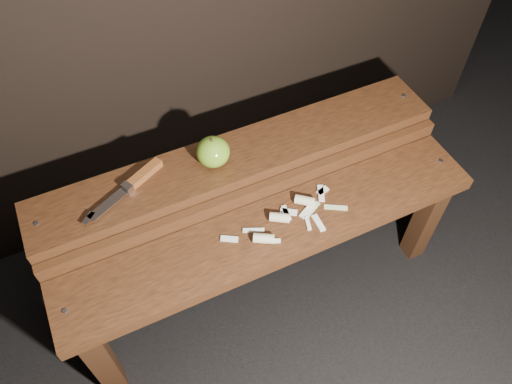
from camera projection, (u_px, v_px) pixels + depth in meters
name	position (u px, v px, depth m)	size (l,w,h in m)	color
ground	(264.00, 285.00, 1.70)	(60.00, 60.00, 0.00)	black
bench_front_tier	(275.00, 244.00, 1.39)	(1.20, 0.20, 0.42)	black
bench_rear_tier	(241.00, 174.00, 1.47)	(1.20, 0.21, 0.50)	black
apple	(213.00, 152.00, 1.35)	(0.09, 0.09, 0.10)	olive
knife	(136.00, 181.00, 1.33)	(0.25, 0.14, 0.02)	brown
apple_scraps	(288.00, 217.00, 1.35)	(0.36, 0.14, 0.03)	beige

